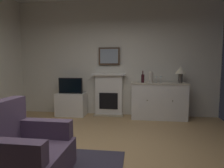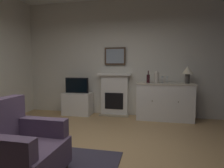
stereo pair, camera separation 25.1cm
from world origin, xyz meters
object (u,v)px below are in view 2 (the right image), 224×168
(table_lamp, at_px, (188,71))
(wine_bottle, at_px, (148,78))
(wine_glass_center, at_px, (167,78))
(fireplace_unit, at_px, (115,94))
(framed_picture, at_px, (115,56))
(vase_decorative, at_px, (157,77))
(armchair, at_px, (18,148))
(tv_set, at_px, (77,85))
(wine_glass_left, at_px, (162,78))
(sideboard_cabinet, at_px, (164,101))
(tv_cabinet, at_px, (78,104))

(table_lamp, distance_m, wine_bottle, 0.91)
(wine_glass_center, bearing_deg, fireplace_unit, 172.23)
(framed_picture, height_order, table_lamp, framed_picture)
(wine_bottle, height_order, vase_decorative, wine_bottle)
(table_lamp, relative_size, wine_bottle, 1.38)
(armchair, bearing_deg, tv_set, 99.64)
(wine_glass_center, height_order, tv_set, wine_glass_center)
(table_lamp, bearing_deg, wine_glass_center, -180.00)
(table_lamp, relative_size, vase_decorative, 1.42)
(table_lamp, bearing_deg, framed_picture, 172.77)
(table_lamp, bearing_deg, tv_set, -179.83)
(framed_picture, height_order, armchair, framed_picture)
(wine_glass_left, bearing_deg, sideboard_cabinet, -13.71)
(framed_picture, distance_m, wine_glass_left, 1.32)
(table_lamp, bearing_deg, tv_cabinet, 179.68)
(fireplace_unit, height_order, sideboard_cabinet, fireplace_unit)
(wine_glass_left, xyz_separation_m, armchair, (-1.68, -2.86, -0.63))
(framed_picture, xyz_separation_m, sideboard_cabinet, (1.26, -0.22, -1.10))
(table_lamp, height_order, tv_cabinet, table_lamp)
(wine_bottle, distance_m, tv_cabinet, 1.97)
(vase_decorative, bearing_deg, tv_cabinet, 178.17)
(wine_bottle, xyz_separation_m, tv_set, (-1.84, 0.03, -0.21))
(framed_picture, relative_size, vase_decorative, 1.96)
(sideboard_cabinet, xyz_separation_m, wine_glass_left, (-0.07, 0.02, 0.56))
(framed_picture, bearing_deg, tv_set, -166.69)
(fireplace_unit, distance_m, sideboard_cabinet, 1.27)
(table_lamp, relative_size, tv_set, 0.65)
(armchair, bearing_deg, sideboard_cabinet, 58.44)
(table_lamp, bearing_deg, armchair, -128.28)
(vase_decorative, relative_size, tv_cabinet, 0.38)
(wine_glass_left, relative_size, tv_set, 0.27)
(wine_glass_left, bearing_deg, fireplace_unit, 172.28)
(wine_bottle, distance_m, wine_glass_left, 0.33)
(tv_cabinet, bearing_deg, sideboard_cabinet, -0.39)
(vase_decorative, distance_m, tv_cabinet, 2.16)
(tv_cabinet, bearing_deg, fireplace_unit, 9.45)
(fireplace_unit, xyz_separation_m, framed_picture, (-0.00, 0.05, 1.00))
(sideboard_cabinet, height_order, wine_glass_center, wine_glass_center)
(fireplace_unit, distance_m, wine_glass_left, 1.29)
(fireplace_unit, height_order, armchair, fireplace_unit)
(framed_picture, distance_m, tv_set, 1.26)
(sideboard_cabinet, xyz_separation_m, tv_cabinet, (-2.23, 0.02, -0.15))
(wine_bottle, relative_size, tv_set, 0.47)
(sideboard_cabinet, xyz_separation_m, table_lamp, (0.50, 0.00, 0.72))
(fireplace_unit, xyz_separation_m, sideboard_cabinet, (1.26, -0.18, -0.10))
(wine_glass_left, bearing_deg, wine_bottle, -170.25)
(sideboard_cabinet, distance_m, wine_bottle, 0.68)
(table_lamp, height_order, armchair, table_lamp)
(wine_glass_center, xyz_separation_m, tv_cabinet, (-2.27, 0.02, -0.72))
(sideboard_cabinet, distance_m, armchair, 3.34)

